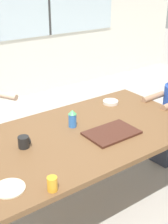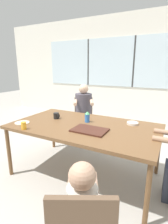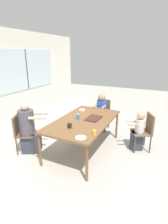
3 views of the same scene
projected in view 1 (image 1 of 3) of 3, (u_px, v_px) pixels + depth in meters
ground_plane at (84, 203)px, 2.85m from camera, size 16.00×16.00×0.00m
dining_table at (84, 137)px, 2.57m from camera, size 1.93×1.09×0.74m
food_tray_dark at (112, 133)px, 2.51m from camera, size 0.42×0.28×0.02m
coffee_mug at (24, 142)px, 2.31m from camera, size 0.09×0.08×0.09m
sippy_cup at (72, 118)px, 2.60m from camera, size 0.07×0.07×0.15m
juice_glass at (52, 184)px, 1.85m from camera, size 0.06×0.06×0.09m
bowl_white_shallow at (111, 102)px, 3.09m from camera, size 0.15×0.15×0.03m
plate_tortillas at (9, 188)px, 1.88m from camera, size 0.20×0.20×0.01m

